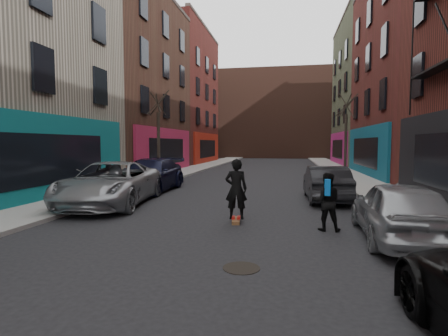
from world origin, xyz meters
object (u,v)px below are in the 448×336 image
at_px(parked_right_end, 326,183).
at_px(skateboarder, 236,189).
at_px(parked_left_far, 111,183).
at_px(parked_right_far, 399,210).
at_px(parked_left_end, 150,175).
at_px(skateboard, 236,220).
at_px(tree_left_far, 158,127).
at_px(manhole, 241,268).
at_px(pedestrian, 326,201).
at_px(tree_right_far, 346,127).

xyz_separation_m(parked_right_end, skateboarder, (-3.02, -4.56, 0.28)).
distance_m(parked_left_far, parked_right_far, 9.77).
height_order(parked_left_end, skateboard, parked_left_end).
bearing_deg(skateboarder, parked_right_far, 156.87).
xyz_separation_m(tree_left_far, manhole, (7.34, -14.98, -3.37)).
bearing_deg(tree_left_far, pedestrian, -51.98).
distance_m(parked_right_far, skateboarder, 4.30).
bearing_deg(parked_right_far, parked_left_end, -34.87).
bearing_deg(parked_left_far, skateboard, -29.63).
distance_m(tree_left_far, parked_left_far, 9.64).
distance_m(tree_left_far, tree_right_far, 13.78).
distance_m(tree_right_far, parked_right_end, 13.24).
xyz_separation_m(parked_left_end, parked_right_end, (8.10, -1.26, -0.08)).
height_order(parked_right_end, pedestrian, pedestrian).
bearing_deg(skateboard, manhole, -86.64).
xyz_separation_m(tree_right_far, parked_left_end, (-10.80, -11.39, -2.74)).
bearing_deg(tree_right_far, parked_right_end, -102.03).
relative_size(parked_right_far, pedestrian, 2.77).
distance_m(parked_right_far, parked_right_end, 5.89).
bearing_deg(parked_right_end, pedestrian, 82.55).
bearing_deg(parked_left_end, pedestrian, -40.41).
bearing_deg(parked_right_far, pedestrian, -20.45).
xyz_separation_m(parked_left_far, parked_left_end, (0.00, 3.77, -0.03)).
xyz_separation_m(parked_left_end, pedestrian, (7.60, -6.37, -0.00)).
distance_m(parked_right_end, manhole, 8.68).
bearing_deg(skateboarder, skateboard, 180.00).
bearing_deg(skateboarder, parked_left_far, -28.58).
bearing_deg(parked_right_far, manhole, 38.88).
xyz_separation_m(parked_right_end, pedestrian, (-0.50, -5.11, 0.08)).
relative_size(parked_left_end, parked_right_far, 1.27).
xyz_separation_m(tree_left_far, parked_right_far, (10.80, -12.45, -2.65)).
xyz_separation_m(tree_right_far, parked_right_end, (-2.70, -12.66, -2.82)).
distance_m(parked_right_end, skateboard, 5.51).
bearing_deg(tree_right_far, parked_right_far, -94.96).
relative_size(skateboarder, manhole, 2.54).
distance_m(parked_left_end, parked_right_far, 11.59).
xyz_separation_m(parked_right_end, manhole, (-2.36, -8.33, -0.70)).
height_order(tree_right_far, parked_left_end, tree_right_far).
bearing_deg(manhole, pedestrian, 60.02).
bearing_deg(parked_left_far, parked_right_far, -27.24).
xyz_separation_m(parked_right_far, skateboarder, (-4.11, 1.23, 0.26)).
relative_size(tree_right_far, skateboarder, 3.82).
distance_m(parked_right_end, skateboarder, 5.48).
relative_size(tree_left_far, skateboarder, 3.65).
height_order(parked_left_far, manhole, parked_left_far).
height_order(tree_left_far, skateboard, tree_left_far).
xyz_separation_m(parked_right_end, skateboard, (-3.02, -4.56, -0.66)).
bearing_deg(pedestrian, skateboarder, -10.37).
xyz_separation_m(tree_right_far, skateboard, (-5.71, -17.22, -3.48)).
bearing_deg(parked_left_far, skateboarder, -29.63).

